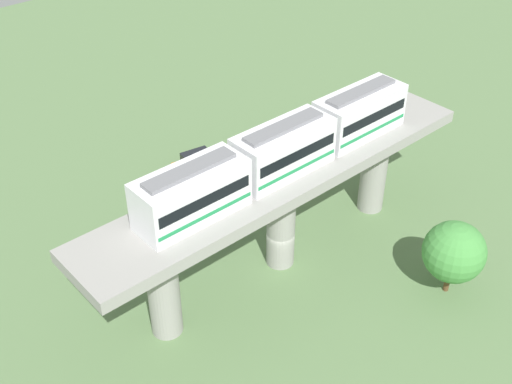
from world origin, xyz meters
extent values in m
plane|color=#5B7A4C|center=(0.00, 0.00, 0.00)|extent=(120.00, 120.00, 0.00)
cylinder|color=#999691|center=(0.00, -9.38, 3.34)|extent=(1.90, 1.90, 6.69)
cylinder|color=#999691|center=(0.00, 0.00, 3.34)|extent=(1.90, 1.90, 6.69)
cylinder|color=#999691|center=(0.00, 9.38, 3.34)|extent=(1.90, 1.90, 6.69)
cube|color=#999691|center=(0.00, 0.00, 7.09)|extent=(5.20, 28.85, 0.80)
cube|color=white|center=(0.00, -6.96, 8.99)|extent=(2.60, 6.60, 3.00)
cube|color=black|center=(0.00, -6.96, 9.24)|extent=(2.64, 6.07, 0.70)
cube|color=#1E8C4C|center=(0.00, -6.96, 8.24)|extent=(2.64, 6.34, 0.24)
cube|color=slate|center=(0.00, -6.96, 10.61)|extent=(1.10, 5.61, 0.24)
cube|color=white|center=(0.00, -0.01, 8.99)|extent=(2.60, 6.60, 3.00)
cube|color=black|center=(0.00, -0.01, 9.24)|extent=(2.64, 6.07, 0.70)
cube|color=#1E8C4C|center=(0.00, -0.01, 8.24)|extent=(2.64, 6.34, 0.24)
cube|color=slate|center=(0.00, -0.01, 10.61)|extent=(1.10, 5.61, 0.24)
cube|color=white|center=(0.00, 6.94, 8.99)|extent=(2.60, 6.60, 3.00)
cube|color=black|center=(0.00, 6.94, 9.24)|extent=(2.64, 6.07, 0.70)
cube|color=#1E8C4C|center=(0.00, 6.94, 8.24)|extent=(2.64, 6.34, 0.24)
cube|color=slate|center=(0.00, 6.94, 10.61)|extent=(1.10, 5.61, 0.24)
cube|color=#284CB7|center=(6.14, 1.38, 0.50)|extent=(1.88, 4.24, 1.00)
cube|color=black|center=(6.14, 1.53, 1.38)|extent=(1.69, 2.33, 0.76)
cube|color=orange|center=(12.51, -2.60, 0.50)|extent=(2.48, 4.44, 1.00)
cube|color=black|center=(12.51, -2.45, 1.38)|extent=(2.00, 2.54, 0.76)
cylinder|color=brown|center=(-9.20, -6.20, 1.08)|extent=(0.36, 0.36, 2.15)
sphere|color=#479342|center=(-9.20, -6.20, 3.25)|extent=(3.98, 3.98, 3.98)
camera|label=1|loc=(-24.19, 23.52, 30.06)|focal=45.85mm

